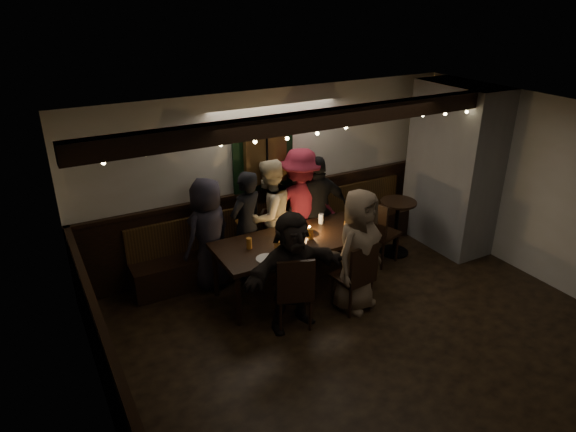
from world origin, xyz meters
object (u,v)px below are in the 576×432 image
person_b (246,226)px  person_g (358,251)px  chair_near_left (295,289)px  high_top (397,221)px  dining_table (295,244)px  person_f (292,271)px  person_a (208,233)px  person_e (318,210)px  chair_end (377,229)px  person_c (269,215)px  chair_near_right (358,274)px

person_b → person_g: (0.92, -1.39, 0.02)m
chair_near_left → high_top: (2.37, 0.96, -0.00)m
chair_near_left → high_top: 2.55m
dining_table → person_f: bearing=-121.9°
person_g → high_top: bearing=11.3°
dining_table → high_top: 1.95m
dining_table → person_a: (-0.97, 0.71, 0.08)m
chair_near_left → person_b: bearing=89.3°
person_e → person_g: (-0.24, -1.36, -0.00)m
chair_near_left → person_b: (0.02, 1.42, 0.25)m
dining_table → person_f: (-0.44, -0.70, 0.05)m
chair_end → person_c: person_c is taller
person_a → person_e: size_ratio=0.96×
chair_near_right → high_top: size_ratio=1.11×
chair_near_right → person_g: bearing=60.3°
dining_table → person_c: 0.77m
person_f → person_g: (0.94, -0.04, 0.06)m
high_top → person_e: bearing=160.1°
chair_near_left → high_top: size_ratio=1.13×
chair_near_right → person_a: size_ratio=0.62×
chair_near_left → person_e: 1.84m
person_g → person_b: bearing=101.6°
chair_near_left → chair_end: chair_end is taller
chair_near_left → person_e: person_e is taller
person_c → chair_near_left: bearing=54.4°
person_a → chair_near_left: bearing=85.0°
chair_near_left → person_a: (-0.53, 1.47, 0.23)m
dining_table → high_top: dining_table is taller
chair_near_right → person_b: 1.74m
chair_near_right → person_c: person_c is taller
high_top → person_g: person_g is taller
chair_end → chair_near_right: bearing=-138.4°
person_a → person_c: 0.96m
high_top → person_b: person_b is taller
dining_table → person_a: bearing=143.8°
chair_near_right → person_g: size_ratio=0.59×
person_e → person_f: size_ratio=1.08×
person_f → chair_near_left: bearing=-94.0°
chair_near_left → person_g: bearing=1.6°
high_top → dining_table: bearing=-174.3°
chair_near_right → person_a: 2.11m
person_b → person_a: bearing=-27.7°
person_a → person_e: bearing=152.2°
chair_end → dining_table: bearing=-177.6°
person_c → person_f: person_c is taller
person_b → person_f: person_b is taller
high_top → person_a: bearing=169.9°
dining_table → person_g: (0.50, -0.74, 0.11)m
person_b → person_c: bearing=171.9°
dining_table → chair_near_left: 0.89m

